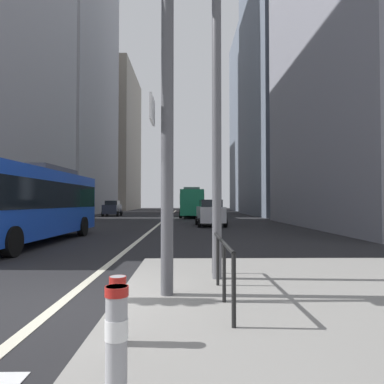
{
  "coord_description": "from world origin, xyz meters",
  "views": [
    {
      "loc": [
        2.19,
        -6.1,
        1.77
      ],
      "look_at": [
        2.92,
        38.87,
        3.06
      ],
      "focal_mm": 32.78,
      "sensor_mm": 36.0,
      "label": 1
    }
  ],
  "objects_px": {
    "city_bus_red_receding": "(191,201)",
    "car_oncoming_mid": "(112,208)",
    "city_bus_red_distant": "(190,202)",
    "city_bus_blue_oncoming": "(28,200)",
    "street_lamp_post": "(217,39)",
    "traffic_signal_gantry": "(54,69)",
    "bollard_right": "(118,306)",
    "car_receding_far": "(190,207)",
    "car_receding_near": "(210,213)",
    "bollard_left": "(116,336)"
  },
  "relations": [
    {
      "from": "city_bus_red_receding",
      "to": "car_oncoming_mid",
      "type": "xyz_separation_m",
      "value": [
        -9.92,
        2.72,
        -0.85
      ]
    },
    {
      "from": "city_bus_red_distant",
      "to": "car_oncoming_mid",
      "type": "xyz_separation_m",
      "value": [
        -9.96,
        -16.47,
        -0.85
      ]
    },
    {
      "from": "city_bus_red_receding",
      "to": "city_bus_blue_oncoming",
      "type": "bearing_deg",
      "value": -105.08
    },
    {
      "from": "street_lamp_post",
      "to": "traffic_signal_gantry",
      "type": "bearing_deg",
      "value": -156.58
    },
    {
      "from": "car_oncoming_mid",
      "to": "bollard_right",
      "type": "height_order",
      "value": "car_oncoming_mid"
    },
    {
      "from": "car_receding_far",
      "to": "bollard_right",
      "type": "xyz_separation_m",
      "value": [
        -1.4,
        -47.76,
        -0.41
      ]
    },
    {
      "from": "city_bus_red_distant",
      "to": "traffic_signal_gantry",
      "type": "distance_m",
      "value": 54.89
    },
    {
      "from": "city_bus_blue_oncoming",
      "to": "city_bus_red_receding",
      "type": "bearing_deg",
      "value": 74.92
    },
    {
      "from": "city_bus_blue_oncoming",
      "to": "car_oncoming_mid",
      "type": "distance_m",
      "value": 29.71
    },
    {
      "from": "city_bus_red_distant",
      "to": "car_receding_far",
      "type": "relative_size",
      "value": 2.64
    },
    {
      "from": "city_bus_red_receding",
      "to": "city_bus_red_distant",
      "type": "xyz_separation_m",
      "value": [
        0.04,
        19.19,
        -0.0
      ]
    },
    {
      "from": "city_bus_red_receding",
      "to": "street_lamp_post",
      "type": "distance_m",
      "value": 34.45
    },
    {
      "from": "car_receding_far",
      "to": "car_receding_near",
      "type": "bearing_deg",
      "value": -87.46
    },
    {
      "from": "street_lamp_post",
      "to": "car_oncoming_mid",
      "type": "bearing_deg",
      "value": 105.15
    },
    {
      "from": "city_bus_red_distant",
      "to": "street_lamp_post",
      "type": "distance_m",
      "value": 53.58
    },
    {
      "from": "car_receding_near",
      "to": "car_oncoming_mid",
      "type": "bearing_deg",
      "value": 120.79
    },
    {
      "from": "car_oncoming_mid",
      "to": "city_bus_red_receding",
      "type": "bearing_deg",
      "value": -15.35
    },
    {
      "from": "car_oncoming_mid",
      "to": "bollard_right",
      "type": "relative_size",
      "value": 5.49
    },
    {
      "from": "car_receding_near",
      "to": "bollard_right",
      "type": "relative_size",
      "value": 5.55
    },
    {
      "from": "street_lamp_post",
      "to": "car_receding_near",
      "type": "bearing_deg",
      "value": 86.51
    },
    {
      "from": "city_bus_red_receding",
      "to": "street_lamp_post",
      "type": "height_order",
      "value": "street_lamp_post"
    },
    {
      "from": "city_bus_red_receding",
      "to": "bollard_left",
      "type": "distance_m",
      "value": 38.83
    },
    {
      "from": "city_bus_blue_oncoming",
      "to": "city_bus_red_receding",
      "type": "distance_m",
      "value": 27.81
    },
    {
      "from": "city_bus_red_distant",
      "to": "street_lamp_post",
      "type": "height_order",
      "value": "street_lamp_post"
    },
    {
      "from": "street_lamp_post",
      "to": "bollard_right",
      "type": "relative_size",
      "value": 10.47
    },
    {
      "from": "city_bus_red_distant",
      "to": "car_oncoming_mid",
      "type": "height_order",
      "value": "city_bus_red_distant"
    },
    {
      "from": "city_bus_red_receding",
      "to": "car_receding_far",
      "type": "height_order",
      "value": "city_bus_red_receding"
    },
    {
      "from": "car_receding_near",
      "to": "car_receding_far",
      "type": "xyz_separation_m",
      "value": [
        -1.16,
        26.05,
        0.0
      ]
    },
    {
      "from": "car_receding_near",
      "to": "bollard_right",
      "type": "bearing_deg",
      "value": -96.71
    },
    {
      "from": "car_oncoming_mid",
      "to": "bollard_left",
      "type": "relative_size",
      "value": 4.55
    },
    {
      "from": "traffic_signal_gantry",
      "to": "street_lamp_post",
      "type": "bearing_deg",
      "value": 23.42
    },
    {
      "from": "city_bus_blue_oncoming",
      "to": "traffic_signal_gantry",
      "type": "xyz_separation_m",
      "value": [
        4.34,
        -8.72,
        2.27
      ]
    },
    {
      "from": "city_bus_red_receding",
      "to": "car_receding_far",
      "type": "xyz_separation_m",
      "value": [
        0.05,
        10.1,
        -0.85
      ]
    },
    {
      "from": "car_receding_far",
      "to": "bollard_left",
      "type": "relative_size",
      "value": 4.58
    },
    {
      "from": "traffic_signal_gantry",
      "to": "bollard_left",
      "type": "distance_m",
      "value": 5.04
    },
    {
      "from": "car_receding_near",
      "to": "street_lamp_post",
      "type": "distance_m",
      "value": 18.85
    },
    {
      "from": "bollard_left",
      "to": "traffic_signal_gantry",
      "type": "bearing_deg",
      "value": 118.71
    },
    {
      "from": "city_bus_red_receding",
      "to": "car_receding_near",
      "type": "bearing_deg",
      "value": -85.66
    },
    {
      "from": "traffic_signal_gantry",
      "to": "car_oncoming_mid",
      "type": "bearing_deg",
      "value": 100.39
    },
    {
      "from": "bollard_left",
      "to": "city_bus_blue_oncoming",
      "type": "bearing_deg",
      "value": 117.07
    },
    {
      "from": "city_bus_blue_oncoming",
      "to": "car_receding_near",
      "type": "distance_m",
      "value": 13.81
    },
    {
      "from": "traffic_signal_gantry",
      "to": "street_lamp_post",
      "type": "xyz_separation_m",
      "value": [
        2.99,
        1.3,
        1.18
      ]
    },
    {
      "from": "car_oncoming_mid",
      "to": "traffic_signal_gantry",
      "type": "relative_size",
      "value": 0.7
    },
    {
      "from": "city_bus_red_receding",
      "to": "car_oncoming_mid",
      "type": "bearing_deg",
      "value": 164.65
    },
    {
      "from": "city_bus_red_distant",
      "to": "street_lamp_post",
      "type": "relative_size",
      "value": 1.39
    },
    {
      "from": "traffic_signal_gantry",
      "to": "street_lamp_post",
      "type": "relative_size",
      "value": 0.75
    },
    {
      "from": "city_bus_red_distant",
      "to": "car_receding_far",
      "type": "distance_m",
      "value": 9.14
    },
    {
      "from": "bollard_right",
      "to": "city_bus_red_receding",
      "type": "bearing_deg",
      "value": 87.96
    },
    {
      "from": "traffic_signal_gantry",
      "to": "bollard_right",
      "type": "distance_m",
      "value": 4.39
    },
    {
      "from": "car_oncoming_mid",
      "to": "car_receding_near",
      "type": "height_order",
      "value": "same"
    }
  ]
}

